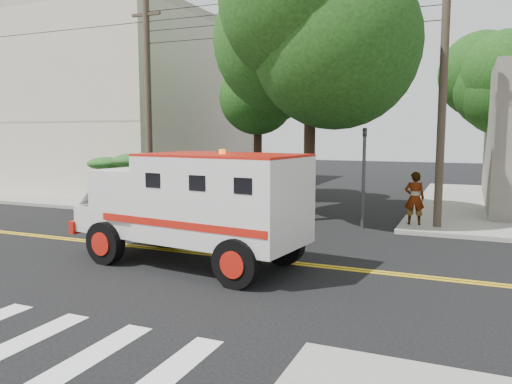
% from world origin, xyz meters
% --- Properties ---
extents(ground, '(100.00, 100.00, 0.00)m').
position_xyz_m(ground, '(0.00, 0.00, 0.00)').
color(ground, black).
rests_on(ground, ground).
extents(sidewalk_nw, '(17.00, 17.00, 0.15)m').
position_xyz_m(sidewalk_nw, '(-13.50, 13.50, 0.07)').
color(sidewalk_nw, gray).
rests_on(sidewalk_nw, ground).
extents(building_left, '(16.00, 14.00, 10.00)m').
position_xyz_m(building_left, '(-15.50, 15.00, 5.15)').
color(building_left, beige).
rests_on(building_left, sidewalk_nw).
extents(utility_pole_left, '(0.28, 0.28, 9.00)m').
position_xyz_m(utility_pole_left, '(-5.60, 6.00, 4.50)').
color(utility_pole_left, '#382D23').
rests_on(utility_pole_left, ground).
extents(utility_pole_right, '(0.28, 0.28, 9.00)m').
position_xyz_m(utility_pole_right, '(6.30, 6.20, 4.50)').
color(utility_pole_right, '#382D23').
rests_on(utility_pole_right, ground).
extents(tree_main, '(6.08, 5.70, 9.85)m').
position_xyz_m(tree_main, '(1.94, 6.21, 7.20)').
color(tree_main, black).
rests_on(tree_main, ground).
extents(tree_left, '(4.48, 4.20, 7.70)m').
position_xyz_m(tree_left, '(-2.68, 11.79, 5.73)').
color(tree_left, black).
rests_on(tree_left, ground).
extents(tree_right, '(4.80, 4.50, 8.20)m').
position_xyz_m(tree_right, '(8.84, 15.77, 6.09)').
color(tree_right, black).
rests_on(tree_right, ground).
extents(traffic_signal, '(0.15, 0.18, 3.60)m').
position_xyz_m(traffic_signal, '(3.80, 5.60, 2.23)').
color(traffic_signal, '#3F3F42').
rests_on(traffic_signal, ground).
extents(accessibility_sign, '(0.45, 0.10, 2.02)m').
position_xyz_m(accessibility_sign, '(-6.20, 6.17, 1.37)').
color(accessibility_sign, '#3F3F42').
rests_on(accessibility_sign, ground).
extents(palm_planter, '(3.52, 2.63, 2.36)m').
position_xyz_m(palm_planter, '(-7.44, 6.62, 1.65)').
color(palm_planter, '#1E3314').
rests_on(palm_planter, sidewalk_nw).
extents(armored_truck, '(6.64, 3.25, 2.91)m').
position_xyz_m(armored_truck, '(0.80, -1.11, 1.66)').
color(armored_truck, silver).
rests_on(armored_truck, ground).
extents(pedestrian_a, '(0.75, 0.54, 1.91)m').
position_xyz_m(pedestrian_a, '(5.50, 6.29, 1.10)').
color(pedestrian_a, gray).
rests_on(pedestrian_a, sidewalk_ne).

